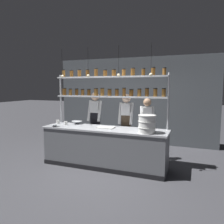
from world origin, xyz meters
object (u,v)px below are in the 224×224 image
(spice_shelf_unit, at_px, (110,88))
(container_stack, at_px, (147,124))
(prep_bowl_near_left, at_px, (77,123))
(serving_cup_front, at_px, (58,122))
(chef_right, at_px, (147,125))
(cutting_board, at_px, (106,127))
(chef_center, at_px, (126,123))
(prep_bowl_center_front, at_px, (55,125))
(serving_cup_by_board, at_px, (66,123))
(chef_left, at_px, (95,120))

(spice_shelf_unit, relative_size, container_stack, 7.54)
(prep_bowl_near_left, xyz_separation_m, serving_cup_front, (-0.47, -0.16, 0.01))
(chef_right, distance_m, cutting_board, 1.15)
(chef_center, xyz_separation_m, prep_bowl_center_front, (-1.55, -0.82, -0.04))
(cutting_board, bearing_deg, serving_cup_by_board, 179.73)
(chef_center, distance_m, container_stack, 1.03)
(chef_left, distance_m, serving_cup_front, 0.98)
(spice_shelf_unit, xyz_separation_m, chef_right, (0.83, 0.50, -0.94))
(serving_cup_front, height_order, serving_cup_by_board, serving_cup_front)
(spice_shelf_unit, bearing_deg, chef_left, 151.04)
(spice_shelf_unit, relative_size, serving_cup_by_board, 31.48)
(spice_shelf_unit, distance_m, cutting_board, 0.97)
(chef_left, bearing_deg, cutting_board, -51.87)
(container_stack, bearing_deg, serving_cup_by_board, 174.36)
(chef_left, distance_m, chef_right, 1.38)
(container_stack, bearing_deg, spice_shelf_unit, 153.31)
(chef_center, relative_size, prep_bowl_near_left, 6.13)
(chef_right, distance_m, serving_cup_by_board, 2.06)
(spice_shelf_unit, bearing_deg, serving_cup_front, -169.90)
(container_stack, distance_m, prep_bowl_center_front, 2.24)
(chef_center, distance_m, prep_bowl_near_left, 1.28)
(spice_shelf_unit, height_order, container_stack, spice_shelf_unit)
(container_stack, distance_m, prep_bowl_near_left, 1.98)
(chef_center, distance_m, cutting_board, 0.64)
(spice_shelf_unit, xyz_separation_m, serving_cup_by_board, (-1.06, -0.32, -0.88))
(chef_right, distance_m, prep_bowl_near_left, 1.81)
(chef_right, bearing_deg, prep_bowl_center_front, -169.28)
(chef_left, relative_size, container_stack, 4.57)
(spice_shelf_unit, height_order, serving_cup_front, spice_shelf_unit)
(cutting_board, bearing_deg, chef_right, 45.77)
(chef_center, height_order, prep_bowl_center_front, chef_center)
(serving_cup_by_board, bearing_deg, chef_left, 49.15)
(spice_shelf_unit, bearing_deg, container_stack, -26.69)
(chef_center, bearing_deg, chef_right, 23.80)
(container_stack, distance_m, serving_cup_by_board, 2.12)
(spice_shelf_unit, distance_m, serving_cup_front, 1.63)
(prep_bowl_center_front, bearing_deg, chef_left, 53.59)
(spice_shelf_unit, relative_size, chef_left, 1.65)
(spice_shelf_unit, distance_m, prep_bowl_center_front, 1.60)
(chef_center, height_order, prep_bowl_near_left, chef_center)
(chef_left, relative_size, prep_bowl_center_front, 8.82)
(chef_left, bearing_deg, serving_cup_front, -151.10)
(chef_left, height_order, serving_cup_front, chef_left)
(spice_shelf_unit, height_order, serving_cup_by_board, spice_shelf_unit)
(prep_bowl_near_left, distance_m, serving_cup_front, 0.50)
(container_stack, xyz_separation_m, prep_bowl_center_front, (-2.23, -0.07, -0.16))
(chef_right, xyz_separation_m, container_stack, (0.22, -1.02, 0.20))
(container_stack, height_order, serving_cup_by_board, container_stack)
(chef_center, height_order, chef_right, chef_center)
(chef_right, xyz_separation_m, prep_bowl_center_front, (-2.02, -1.09, 0.04))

